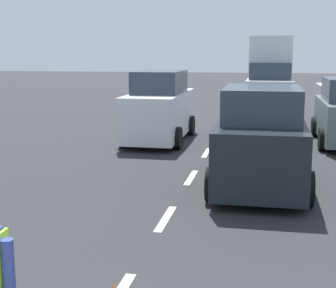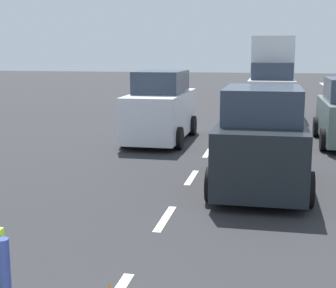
{
  "view_description": "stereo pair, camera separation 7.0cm",
  "coord_description": "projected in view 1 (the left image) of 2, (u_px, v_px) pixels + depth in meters",
  "views": [
    {
      "loc": [
        1.68,
        -2.64,
        2.89
      ],
      "look_at": [
        -0.21,
        6.98,
        1.1
      ],
      "focal_mm": 54.35,
      "sensor_mm": 36.0,
      "label": 1
    },
    {
      "loc": [
        1.75,
        -2.63,
        2.89
      ],
      "look_at": [
        -0.21,
        6.98,
        1.1
      ],
      "focal_mm": 54.35,
      "sensor_mm": 36.0,
      "label": 2
    }
  ],
  "objects": [
    {
      "name": "ground_plane",
      "position": [
        230.0,
        114.0,
        23.66
      ],
      "size": [
        96.0,
        96.0,
        0.0
      ],
      "primitive_type": "plane",
      "color": "#28282B"
    },
    {
      "name": "lane_center_line",
      "position": [
        236.0,
        105.0,
        27.71
      ],
      "size": [
        0.14,
        46.4,
        0.01
      ],
      "color": "silver",
      "rests_on": "ground"
    },
    {
      "name": "delivery_truck",
      "position": [
        270.0,
        81.0,
        22.18
      ],
      "size": [
        2.16,
        4.6,
        3.54
      ],
      "color": "silver",
      "rests_on": "ground"
    },
    {
      "name": "car_outgoing_ahead",
      "position": [
        261.0,
        141.0,
        10.84
      ],
      "size": [
        2.03,
        4.17,
        2.16
      ],
      "color": "black",
      "rests_on": "ground"
    },
    {
      "name": "car_oncoming_lead",
      "position": [
        159.0,
        109.0,
        16.52
      ],
      "size": [
        1.89,
        4.37,
        2.27
      ],
      "color": "silver",
      "rests_on": "ground"
    }
  ]
}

